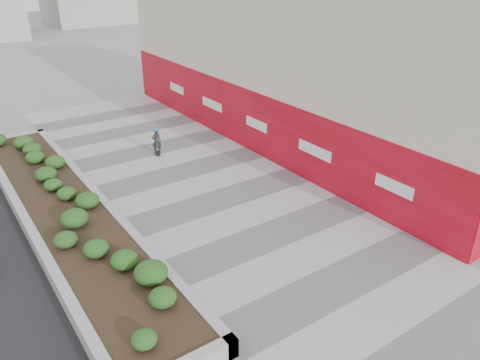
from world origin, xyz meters
name	(u,v)px	position (x,y,z in m)	size (l,w,h in m)	color
ground	(307,260)	(0.00, 0.00, 0.00)	(160.00, 160.00, 0.00)	gray
walkway	(251,220)	(0.00, 3.00, 0.01)	(8.00, 36.00, 0.01)	#A8A8AD
building	(294,60)	(6.98, 8.98, 3.98)	(6.04, 24.08, 8.00)	silver
planter	(64,209)	(-5.50, 7.00, 0.42)	(3.00, 18.00, 0.90)	#9E9EA0
manhole_cover	(262,217)	(0.50, 3.00, 0.00)	(0.44, 0.44, 0.01)	#595654
skateboarder	(157,141)	(-0.04, 10.66, 0.69)	(0.51, 0.74, 1.35)	beige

